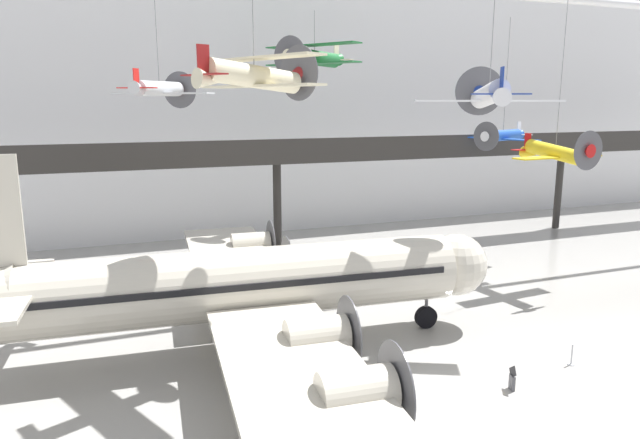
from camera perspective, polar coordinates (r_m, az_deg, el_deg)
name	(u,v)px	position (r m, az deg, el deg)	size (l,w,h in m)	color
ground_plane	(444,397)	(27.21, 12.34, -16.99)	(260.00, 260.00, 0.00)	#9E9B96
hangar_back_wall	(246,101)	(57.51, -7.38, 11.63)	(140.00, 3.00, 25.97)	white
mezzanine_walkway	(280,158)	(46.93, -4.02, 6.12)	(110.00, 3.20, 10.08)	#2D2B28
airliner_silver_main	(237,285)	(30.03, -8.30, -6.47)	(29.57, 33.66, 10.66)	beige
suspended_plane_blue_trainer	(503,136)	(51.89, 17.82, 7.99)	(5.80, 6.78, 10.89)	#1E4CAD
suspended_plane_yellow_lowwing	(555,153)	(43.17, 22.48, 6.21)	(7.34, 6.01, 11.25)	yellow
suspended_plane_silver_racer	(160,89)	(37.19, -15.74, 12.44)	(5.94, 5.53, 7.45)	silver
suspended_plane_green_biplane	(314,57)	(47.40, -0.57, 15.92)	(7.24, 7.92, 5.22)	#1E6B33
suspended_plane_white_twin	(489,95)	(31.48, 16.55, 11.83)	(7.37, 6.49, 7.77)	silver
suspended_plane_cream_biplane	(255,76)	(26.75, -6.54, 14.12)	(6.37, 7.27, 7.01)	beige
stanchion_barrier	(571,359)	(31.97, 23.84, -12.61)	(0.36, 0.36, 1.08)	#B2B5BA
info_sign_pedestal	(512,380)	(28.45, 18.66, -14.99)	(0.27, 0.75, 1.24)	#4C4C51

